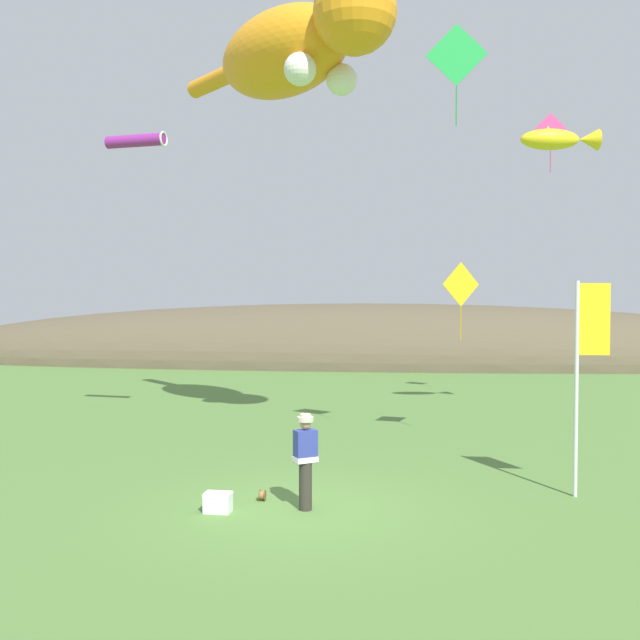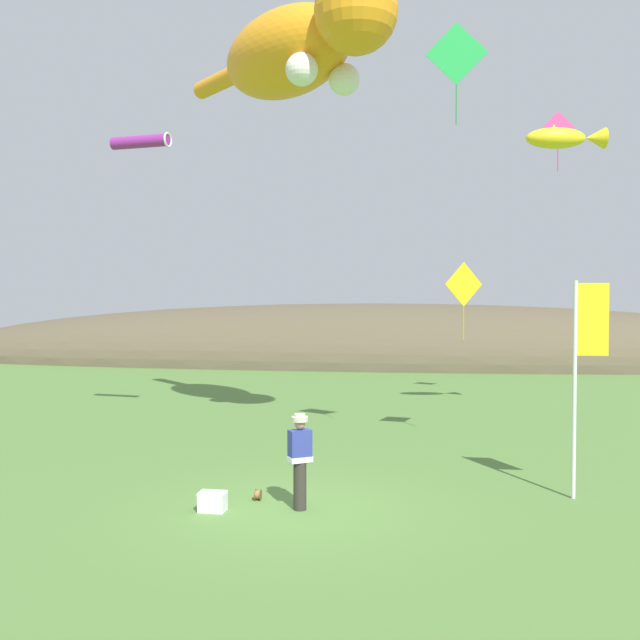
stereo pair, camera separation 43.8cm
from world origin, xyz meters
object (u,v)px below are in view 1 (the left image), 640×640
Objects in this scene: kite_spool at (262,495)px; kite_tube_streamer at (137,141)px; kite_fish_windsock at (558,139)px; picnic_cooler at (218,502)px; festival_banner_pole at (585,355)px; kite_diamond_gold at (461,285)px; kite_diamond_pink at (551,130)px; kite_giant_cat at (297,48)px; festival_attendant at (305,458)px; kite_diamond_green at (457,55)px.

kite_tube_streamer reaches higher than kite_spool.
kite_fish_windsock reaches higher than kite_tube_streamer.
festival_banner_pole reaches higher than picnic_cooler.
kite_diamond_gold is (4.95, 6.86, 4.05)m from picnic_cooler.
kite_fish_windsock is at bearing -96.92° from kite_diamond_pink.
festival_attendant is at bearing -80.84° from kite_giant_cat.
kite_diamond_gold is (9.23, -0.69, -4.21)m from kite_tube_streamer.
kite_diamond_pink reaches higher than kite_diamond_gold.
picnic_cooler is 11.02m from kite_diamond_green.
festival_banner_pole is at bearing -98.47° from kite_fish_windsock.
kite_diamond_green is 9.10m from kite_diamond_pink.
kite_tube_streamer is 0.94× the size of kite_diamond_pink.
kite_diamond_pink is at bearing 56.03° from kite_spool.
kite_diamond_gold is at bearing 110.64° from festival_banner_pole.
kite_giant_cat is (0.47, 7.09, 10.59)m from picnic_cooler.
festival_attendant is at bearing -124.85° from kite_fish_windsock.
kite_fish_windsock reaches higher than kite_spool.
festival_attendant is at bearing -29.01° from kite_spool.
kite_tube_streamer reaches higher than festival_banner_pole.
festival_attendant is 11.95m from kite_tube_streamer.
kite_tube_streamer is (-12.34, -2.07, -0.21)m from kite_fish_windsock.
kite_giant_cat reaches higher than kite_spool.
kite_fish_windsock is at bearing 50.09° from picnic_cooler.
kite_giant_cat reaches higher than picnic_cooler.
kite_giant_cat reaches higher than festival_banner_pole.
kite_tube_streamer is (-11.16, 5.82, 5.67)m from festival_banner_pole.
kite_diamond_gold is at bearing -122.46° from kite_diamond_pink.
kite_spool is 6.82m from festival_banner_pole.
kite_diamond_gold is (-1.93, 5.13, 1.45)m from festival_banner_pole.
picnic_cooler is at bearing -60.43° from kite_tube_streamer.
kite_diamond_green is at bearing 50.82° from festival_attendant.
kite_tube_streamer is 13.54m from kite_diamond_pink.
kite_spool is 0.09× the size of kite_fish_windsock.
festival_attendant is 0.25× the size of kite_giant_cat.
kite_tube_streamer is at bearing -170.46° from kite_fish_windsock.
kite_spool is at bearing -129.95° from kite_fish_windsock.
kite_giant_cat is at bearing 91.77° from kite_spool.
festival_banner_pole is 11.56m from kite_giant_cat.
kite_diamond_gold is at bearing 62.71° from festival_attendant.
kite_fish_windsock is (8.05, 9.63, 8.47)m from picnic_cooler.
kite_diamond_green is (4.08, -3.11, -1.39)m from kite_giant_cat.
kite_diamond_pink is at bearing 65.23° from kite_diamond_green.
kite_fish_windsock reaches higher than picnic_cooler.
festival_banner_pole is 2.24× the size of kite_tube_streamer.
kite_spool is 0.11× the size of kite_tube_streamer.
kite_tube_streamer is at bearing 175.72° from kite_diamond_gold.
picnic_cooler is 0.25× the size of kite_diamond_pink.
kite_diamond_green reaches higher than kite_spool.
kite_diamond_gold reaches higher than picnic_cooler.
kite_tube_streamer is at bearing 128.95° from festival_attendant.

